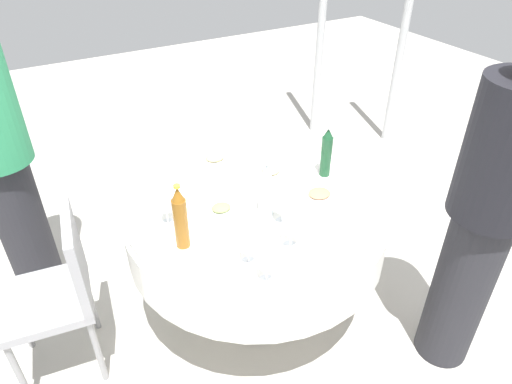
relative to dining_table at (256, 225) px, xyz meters
name	(u,v)px	position (x,y,z in m)	size (l,w,h in m)	color
ground_plane	(256,304)	(0.00, 0.00, -0.59)	(10.00, 10.00, 0.00)	#B7B2A8
dining_table	(256,225)	(0.00, 0.00, 0.00)	(1.30, 1.30, 0.74)	white
bottle_amber_right	(180,218)	(0.44, 0.14, 0.30)	(0.06, 0.06, 0.31)	#8C5619
bottle_clear_east	(266,190)	(0.01, 0.11, 0.28)	(0.07, 0.07, 0.29)	silver
bottle_dark_green_outer	(326,153)	(-0.44, -0.03, 0.28)	(0.06, 0.06, 0.29)	#194728
wine_glass_rear	(267,261)	(0.23, 0.49, 0.25)	(0.06, 0.06, 0.14)	white
wine_glass_near	(283,204)	(-0.02, 0.20, 0.25)	(0.07, 0.07, 0.13)	white
wine_glass_front	(248,244)	(0.24, 0.37, 0.25)	(0.06, 0.06, 0.14)	white
wine_glass_north	(166,204)	(0.44, -0.04, 0.26)	(0.06, 0.06, 0.15)	white
wine_glass_inner	(291,226)	(0.04, 0.37, 0.26)	(0.07, 0.07, 0.15)	white
plate_inner	(221,210)	(0.19, 0.00, 0.16)	(0.20, 0.20, 0.04)	white
plate_south	(215,160)	(0.01, -0.44, 0.16)	(0.23, 0.23, 0.04)	white
plate_far	(319,196)	(-0.29, 0.13, 0.16)	(0.25, 0.25, 0.04)	white
plate_west	(270,173)	(-0.18, -0.17, 0.16)	(0.22, 0.22, 0.04)	white
spoon_east	(200,185)	(0.19, -0.26, 0.15)	(0.18, 0.02, 0.01)	silver
fork_outer	(261,150)	(-0.27, -0.42, 0.15)	(0.18, 0.02, 0.01)	silver
fork_rear	(353,223)	(-0.30, 0.38, 0.15)	(0.18, 0.02, 0.01)	silver
person_east	(486,216)	(-0.70, 0.74, 0.29)	(0.34, 0.34, 1.67)	#26262B
chair_front	(60,286)	(0.96, -0.13, -0.07)	(0.45, 0.45, 0.87)	#99999E
tent_pole_secondary	(407,12)	(-2.09, -1.20, 0.57)	(0.07, 0.07, 2.31)	#B2B5B7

